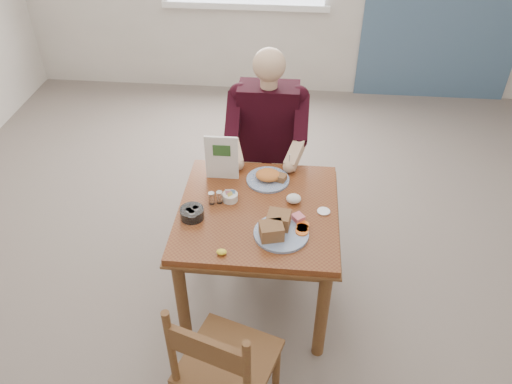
# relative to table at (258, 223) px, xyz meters

# --- Properties ---
(floor) EXTENTS (6.00, 6.00, 0.00)m
(floor) POSITION_rel_table_xyz_m (0.00, 0.00, -0.64)
(floor) COLOR #6E6359
(floor) RESTS_ON ground
(lemon_wedge) EXTENTS (0.06, 0.06, 0.03)m
(lemon_wedge) POSITION_rel_table_xyz_m (-0.15, -0.38, 0.13)
(lemon_wedge) COLOR yellow
(lemon_wedge) RESTS_ON table
(napkin) EXTENTS (0.11, 0.10, 0.05)m
(napkin) POSITION_rel_table_xyz_m (0.20, 0.07, 0.14)
(napkin) COLOR white
(napkin) RESTS_ON table
(metal_dish) EXTENTS (0.09, 0.09, 0.01)m
(metal_dish) POSITION_rel_table_xyz_m (0.37, 0.00, 0.12)
(metal_dish) COLOR silver
(metal_dish) RESTS_ON table
(table) EXTENTS (0.92, 0.92, 0.75)m
(table) POSITION_rel_table_xyz_m (0.00, 0.00, 0.00)
(table) COLOR brown
(table) RESTS_ON ground
(chair_far) EXTENTS (0.42, 0.42, 0.95)m
(chair_far) POSITION_rel_table_xyz_m (0.00, 0.80, -0.16)
(chair_far) COLOR brown
(chair_far) RESTS_ON ground
(chair_near) EXTENTS (0.53, 0.53, 0.95)m
(chair_near) POSITION_rel_table_xyz_m (-0.08, -0.85, -0.16)
(chair_near) COLOR brown
(chair_near) RESTS_ON ground
(diner) EXTENTS (0.53, 0.56, 1.39)m
(diner) POSITION_rel_table_xyz_m (0.00, 0.71, 0.17)
(diner) COLOR gray
(diner) RESTS_ON chair_far
(near_plate) EXTENTS (0.33, 0.33, 0.10)m
(near_plate) POSITION_rel_table_xyz_m (0.13, -0.19, 0.15)
(near_plate) COLOR white
(near_plate) RESTS_ON table
(far_plate) EXTENTS (0.33, 0.33, 0.07)m
(far_plate) POSITION_rel_table_xyz_m (0.04, 0.27, 0.14)
(far_plate) COLOR white
(far_plate) RESTS_ON table
(caddy) EXTENTS (0.10, 0.10, 0.07)m
(caddy) POSITION_rel_table_xyz_m (-0.17, 0.06, 0.14)
(caddy) COLOR white
(caddy) RESTS_ON table
(shakers) EXTENTS (0.09, 0.06, 0.08)m
(shakers) POSITION_rel_table_xyz_m (-0.25, 0.03, 0.15)
(shakers) COLOR white
(shakers) RESTS_ON table
(creamer) EXTENTS (0.16, 0.16, 0.06)m
(creamer) POSITION_rel_table_xyz_m (-0.36, -0.11, 0.14)
(creamer) COLOR white
(creamer) RESTS_ON table
(menu) EXTENTS (0.20, 0.02, 0.29)m
(menu) POSITION_rel_table_xyz_m (-0.24, 0.27, 0.26)
(menu) COLOR white
(menu) RESTS_ON table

